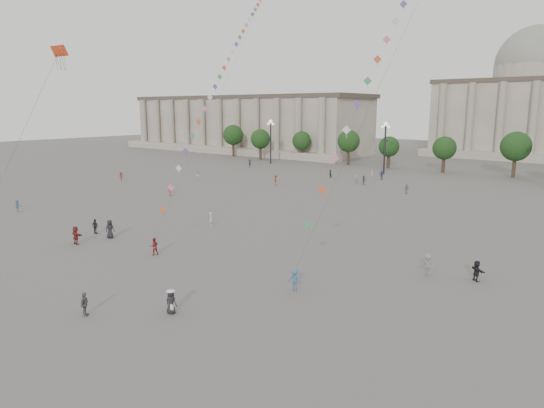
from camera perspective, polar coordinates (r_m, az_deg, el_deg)
The scene contains 30 objects.
ground at distance 38.96m, azimuth -12.89°, elevation -9.19°, with size 360.00×360.00×0.00m, color #585653.
hall_west at distance 156.07m, azimuth -3.35°, elevation 9.39°, with size 84.00×26.22×17.20m.
hall_central at distance 154.46m, azimuth 28.16°, elevation 10.24°, with size 48.30×34.30×35.50m.
tree_row at distance 104.88m, azimuth 22.49°, elevation 6.00°, with size 137.12×5.12×8.00m.
lamp_post_far_west at distance 118.52m, azimuth -0.16°, elevation 8.31°, with size 2.00×0.90×10.65m.
lamp_post_mid_west at distance 102.56m, azimuth 13.18°, elevation 7.56°, with size 2.00×0.90×10.65m.
person_crowd_0 at distance 94.32m, azimuth 12.77°, elevation 3.34°, with size 1.05×0.44×1.80m, color navy.
person_crowd_1 at distance 92.95m, azimuth -8.70°, elevation 3.35°, with size 0.84×0.65×1.72m, color silver.
person_crowd_2 at distance 94.60m, azimuth -17.33°, elevation 3.10°, with size 1.10×0.63×1.70m, color maroon.
person_crowd_3 at distance 41.64m, azimuth 22.94°, elevation -7.26°, with size 1.55×0.49×1.68m, color black.
person_crowd_4 at distance 89.03m, azimuth 9.88°, elevation 2.90°, with size 1.41×0.45×1.52m, color silver.
person_crowd_5 at distance 72.03m, azimuth -27.78°, elevation -0.16°, with size 1.03×0.59×1.59m, color #3A5E83.
person_crowd_6 at distance 41.43m, azimuth 17.86°, elevation -6.83°, with size 1.22×0.70×1.89m, color slate.
person_crowd_10 at distance 94.57m, azimuth 11.68°, elevation 3.39°, with size 0.64×0.42×1.75m, color #B8B8B4.
person_crowd_12 at distance 88.03m, azimuth 10.74°, elevation 2.80°, with size 1.48×0.47×1.59m, color #59585C.
person_crowd_13 at distance 56.62m, azimuth -7.17°, elevation -1.74°, with size 0.57×0.38×1.57m, color silver.
person_crowd_16 at distance 80.06m, azimuth 15.53°, elevation 1.75°, with size 0.92×0.38×1.57m, color slate.
person_crowd_17 at distance 85.15m, azimuth 0.44°, elevation 2.83°, with size 1.25×0.72×1.93m, color brown.
person_crowd_18 at distance 95.50m, azimuth 6.84°, elevation 3.54°, with size 0.73×0.57×1.51m, color black.
person_crowd_19 at distance 53.46m, azimuth -18.53°, elevation -2.81°, with size 0.95×0.62×1.94m, color black.
person_crowd_20 at distance 111.62m, azimuth -2.62°, elevation 4.80°, with size 1.73×0.55×1.86m, color #315170.
person_crowd_21 at distance 76.95m, azimuth -11.85°, elevation 1.60°, with size 1.10×0.63×1.70m, color brown.
tourist_2 at distance 52.25m, azimuth -22.08°, elevation -3.43°, with size 1.72×0.55×1.85m, color maroon.
tourist_3 at distance 34.60m, azimuth -21.20°, elevation -10.93°, with size 0.94×0.39×1.61m, color #5F5E63.
tourist_4 at distance 55.93m, azimuth -20.08°, elevation -2.48°, with size 0.95×0.39×1.61m, color black.
kite_flyer_0 at distance 46.36m, azimuth -13.71°, elevation -4.87°, with size 0.79×0.61×1.62m, color maroon.
kite_flyer_1 at distance 36.52m, azimuth 2.66°, elevation -8.89°, with size 1.10×0.63×1.70m, color #3A6183.
hat_person at distance 33.34m, azimuth -11.80°, elevation -11.11°, with size 0.89×0.67×1.69m.
dragon_kite at distance 54.43m, azimuth -23.76°, elevation 15.24°, with size 5.23×7.18×23.55m.
kite_train_west at distance 73.74m, azimuth -4.68°, elevation 16.97°, with size 27.61×49.60×68.08m.
Camera 1 is at (28.82, -22.53, 13.41)m, focal length 32.00 mm.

